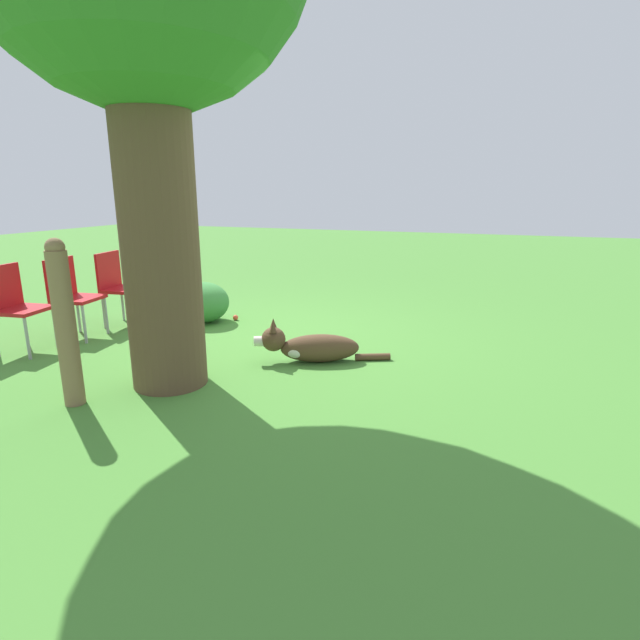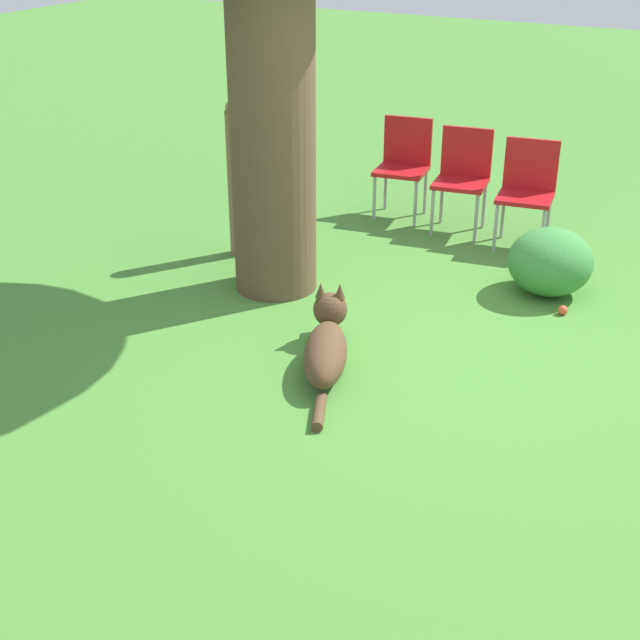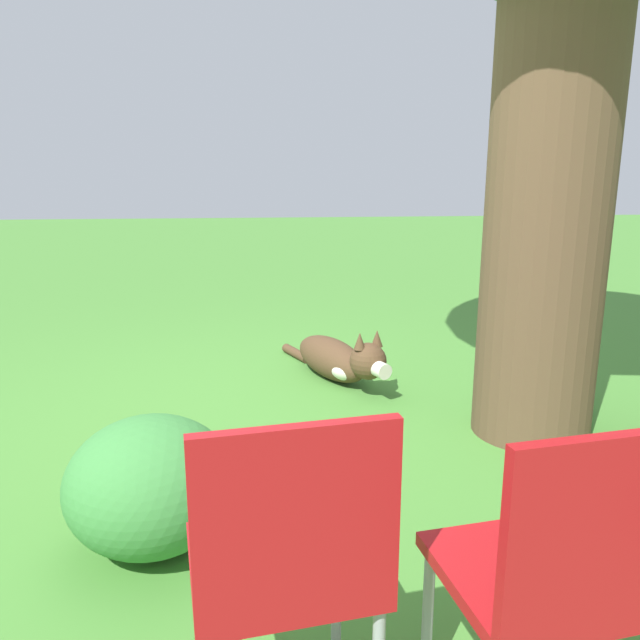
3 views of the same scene
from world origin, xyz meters
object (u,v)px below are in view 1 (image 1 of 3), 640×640
Objects in this scene: dog at (310,347)px; red_chair_1 at (71,292)px; fence_post at (65,323)px; red_chair_2 at (15,302)px; red_chair_0 at (118,283)px; tennis_ball at (235,318)px.

red_chair_1 is (2.76, 0.13, 0.36)m from dog.
red_chair_1 is (1.41, -1.40, -0.13)m from fence_post.
red_chair_2 is at bearing -108.30° from red_chair_1.
red_chair_0 reaches higher than tennis_ball.
red_chair_1 is 1.88m from tennis_ball.
red_chair_0 and red_chair_1 have the same top height.
dog is 2.98m from red_chair_2.
red_chair_0 is at bearing 71.70° from red_chair_1.
red_chair_1 is at bearing -108.30° from red_chair_0.
tennis_ball is (-1.20, -0.66, -0.48)m from red_chair_0.
dog is at bearing -18.31° from red_chair_0.
red_chair_0 is at bearing -34.04° from dog.
fence_post reaches higher than red_chair_0.
fence_post is 1.99m from red_chair_1.
dog is at bearing -131.43° from fence_post.
red_chair_1 is 0.61m from red_chair_2.
red_chair_0 is (1.30, -2.00, -0.13)m from fence_post.
dog reaches higher than tennis_ball.
fence_post is 1.72m from red_chair_2.
red_chair_2 reaches higher than dog.
fence_post is at bearing -65.11° from red_chair_0.
fence_post is at bearing -52.98° from red_chair_1.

